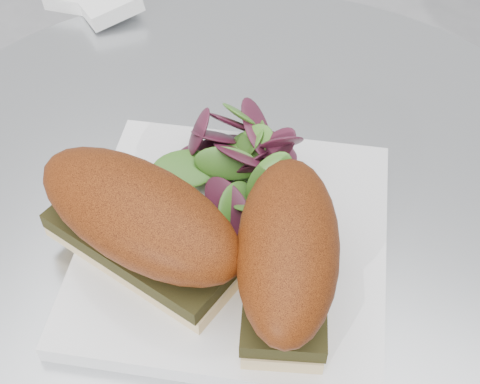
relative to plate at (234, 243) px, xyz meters
The scene contains 5 objects.
table 0.26m from the plate, 102.38° to the left, with size 0.70×0.70×0.73m.
plate is the anchor object (origin of this frame).
sandwich_left 0.09m from the plate, 141.29° to the right, with size 0.19×0.12×0.08m.
sandwich_right 0.08m from the plate, 27.38° to the right, with size 0.12×0.17×0.08m.
salad 0.08m from the plate, 108.36° to the left, with size 0.12×0.12×0.05m, color #4B7C28, non-canonical shape.
Camera 1 is at (0.15, -0.33, 1.17)m, focal length 50.00 mm.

